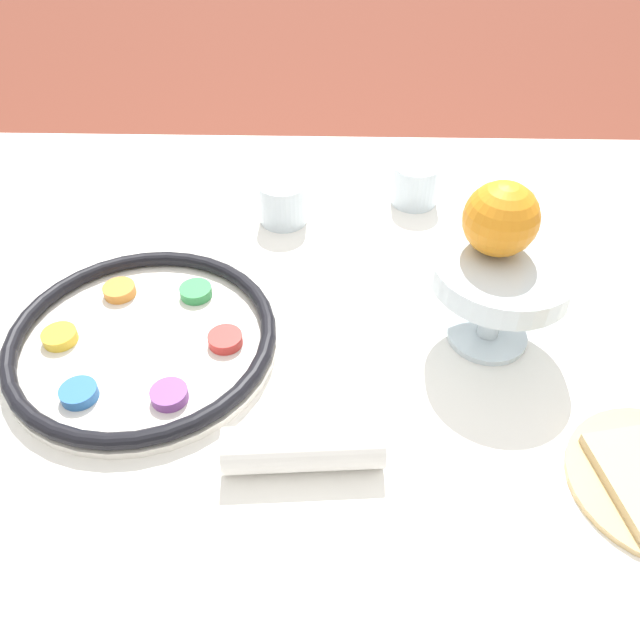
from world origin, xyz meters
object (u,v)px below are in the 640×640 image
at_px(seder_plate, 146,339).
at_px(cup_mid, 418,184).
at_px(napkin_roll, 307,448).
at_px(cup_far, 286,202).
at_px(orange_fruit, 504,218).
at_px(fruit_stand, 504,280).
at_px(cup_near, 512,200).

relative_size(seder_plate, cup_mid, 4.46).
relative_size(seder_plate, napkin_roll, 1.96).
bearing_deg(napkin_roll, cup_far, 96.49).
relative_size(orange_fruit, cup_far, 1.16).
height_order(fruit_stand, napkin_roll, fruit_stand).
xyz_separation_m(fruit_stand, napkin_roll, (-0.23, -0.20, -0.07)).
bearing_deg(napkin_roll, cup_near, 56.91).
xyz_separation_m(seder_plate, napkin_roll, (0.21, -0.17, 0.01)).
bearing_deg(cup_far, cup_mid, 15.69).
height_order(seder_plate, cup_near, cup_near).
relative_size(orange_fruit, cup_mid, 1.16).
xyz_separation_m(napkin_roll, cup_far, (-0.05, 0.46, 0.01)).
xyz_separation_m(orange_fruit, cup_mid, (-0.06, 0.30, -0.14)).
bearing_deg(cup_far, cup_near, 2.40).
distance_m(fruit_stand, cup_far, 0.39).
height_order(orange_fruit, cup_mid, orange_fruit).
xyz_separation_m(seder_plate, fruit_stand, (0.44, 0.03, 0.08)).
distance_m(napkin_roll, cup_near, 0.57).
distance_m(seder_plate, napkin_roll, 0.27).
xyz_separation_m(fruit_stand, cup_near, (0.08, 0.28, -0.06)).
distance_m(orange_fruit, cup_far, 0.39).
distance_m(orange_fruit, napkin_roll, 0.34).
xyz_separation_m(orange_fruit, cup_far, (-0.27, 0.24, -0.14)).
bearing_deg(napkin_roll, seder_plate, 141.78).
xyz_separation_m(orange_fruit, cup_near, (0.09, 0.25, -0.14)).
distance_m(fruit_stand, napkin_roll, 0.31).
xyz_separation_m(seder_plate, orange_fruit, (0.43, 0.06, 0.15)).
relative_size(fruit_stand, napkin_roll, 0.99).
height_order(seder_plate, cup_far, cup_far).
distance_m(seder_plate, cup_far, 0.33).
xyz_separation_m(fruit_stand, cup_far, (-0.28, 0.26, -0.06)).
distance_m(seder_plate, fruit_stand, 0.45).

